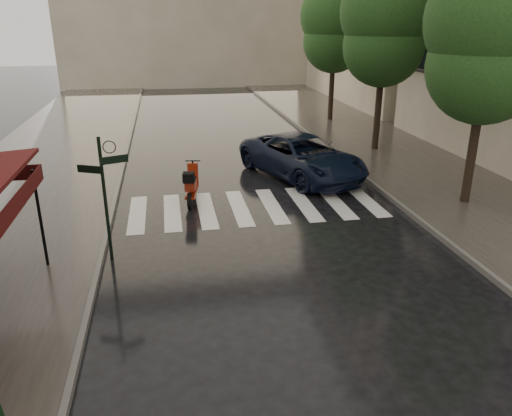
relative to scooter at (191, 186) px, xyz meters
name	(u,v)px	position (x,y,z in m)	size (l,w,h in m)	color
ground	(162,322)	(-1.01, -6.79, -0.57)	(120.00, 120.00, 0.00)	black
sidewalk_near	(47,165)	(-5.51, 5.21, -0.51)	(6.00, 60.00, 0.12)	#38332D
sidewalk_far	(390,149)	(9.24, 5.21, -0.51)	(5.50, 60.00, 0.12)	#38332D
curb_near	(125,161)	(-2.46, 5.21, -0.49)	(0.12, 60.00, 0.16)	#595651
curb_far	(331,152)	(6.44, 5.21, -0.49)	(0.12, 60.00, 0.16)	#595651
crosswalk	(256,207)	(1.96, -0.79, -0.56)	(7.85, 3.20, 0.01)	silver
signpost	(104,190)	(-2.20, -3.79, 1.27)	(1.17, 0.29, 3.10)	black
tree_near	(492,29)	(8.59, -1.79, 4.75)	(3.80, 3.80, 7.99)	black
tree_mid	(386,19)	(8.49, 5.21, 5.03)	(3.80, 3.80, 8.34)	black
tree_far	(335,21)	(8.69, 12.21, 4.89)	(3.80, 3.80, 8.16)	black
scooter	(191,186)	(0.00, 0.00, 0.00)	(0.65, 1.85, 1.22)	black
parked_car	(302,157)	(4.25, 2.09, 0.21)	(2.56, 5.56, 1.55)	black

